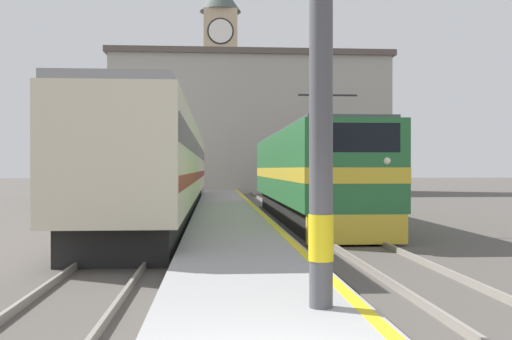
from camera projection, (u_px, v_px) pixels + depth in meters
ground_plane at (224, 205)px, 34.92m from camera, size 200.00×200.00×0.00m
platform at (226, 208)px, 29.93m from camera, size 2.87×140.00×0.35m
rail_track_near at (291, 210)px, 30.17m from camera, size 2.83×140.00×0.16m
rail_track_far at (170, 211)px, 29.74m from camera, size 2.84×140.00×0.16m
locomotive_train at (308, 174)px, 24.72m from camera, size 2.92×17.47×4.68m
passenger_train at (168, 167)px, 28.73m from camera, size 2.92×33.68×4.14m
clock_tower at (220, 79)px, 63.17m from camera, size 4.34×4.34×21.83m
station_building at (250, 124)px, 54.17m from camera, size 24.76×8.01×12.35m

